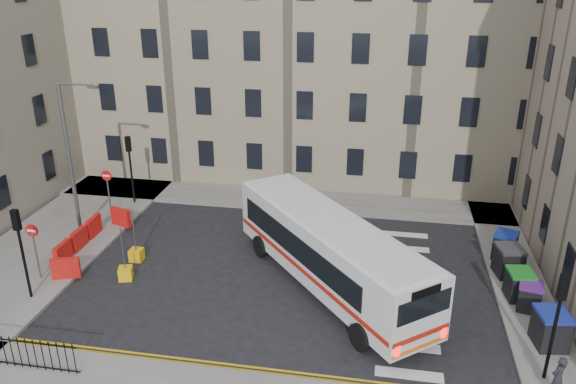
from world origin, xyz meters
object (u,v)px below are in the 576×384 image
(wheelie_bin_a, at_px, (551,328))
(wheelie_bin_c, at_px, (519,284))
(streetlamp, at_px, (69,159))
(bollard_yellow, at_px, (137,255))
(wheelie_bin_b, at_px, (530,296))
(bus, at_px, (329,250))
(wheelie_bin_e, at_px, (505,245))
(pedestrian, at_px, (558,378))
(bollard_chevron, at_px, (126,273))
(wheelie_bin_d, at_px, (508,261))

(wheelie_bin_a, height_order, wheelie_bin_c, wheelie_bin_a)
(streetlamp, relative_size, wheelie_bin_c, 6.27)
(bollard_yellow, bearing_deg, wheelie_bin_b, -3.87)
(streetlamp, relative_size, bus, 0.74)
(wheelie_bin_b, bearing_deg, bollard_yellow, -170.73)
(wheelie_bin_a, relative_size, wheelie_bin_b, 1.16)
(streetlamp, bearing_deg, wheelie_bin_b, -8.20)
(wheelie_bin_e, height_order, pedestrian, pedestrian)
(streetlamp, distance_m, wheelie_bin_e, 22.01)
(pedestrian, bearing_deg, bollard_yellow, -59.64)
(pedestrian, relative_size, bollard_yellow, 2.65)
(bollard_yellow, bearing_deg, wheelie_bin_e, 10.23)
(wheelie_bin_e, bearing_deg, bus, -132.25)
(streetlamp, bearing_deg, pedestrian, -21.26)
(wheelie_bin_a, distance_m, bollard_chevron, 17.99)
(wheelie_bin_c, distance_m, bollard_chevron, 17.42)
(wheelie_bin_e, height_order, bollard_chevron, wheelie_bin_e)
(wheelie_bin_c, bearing_deg, wheelie_bin_a, -87.44)
(wheelie_bin_b, bearing_deg, bollard_chevron, -165.13)
(wheelie_bin_a, height_order, wheelie_bin_d, wheelie_bin_a)
(wheelie_bin_b, relative_size, bollard_chevron, 2.08)
(bus, distance_m, pedestrian, 10.02)
(wheelie_bin_c, xyz_separation_m, wheelie_bin_d, (-0.10, 1.95, 0.06))
(wheelie_bin_a, bearing_deg, bollard_chevron, 165.30)
(wheelie_bin_a, xyz_separation_m, pedestrian, (-0.48, -2.89, 0.07))
(wheelie_bin_d, bearing_deg, wheelie_bin_b, -93.12)
(bollard_yellow, bearing_deg, bollard_chevron, -81.76)
(wheelie_bin_c, relative_size, wheelie_bin_d, 0.88)
(streetlamp, height_order, wheelie_bin_e, streetlamp)
(streetlamp, bearing_deg, bollard_yellow, -25.76)
(bus, height_order, wheelie_bin_d, bus)
(bus, bearing_deg, wheelie_bin_e, -13.63)
(wheelie_bin_e, bearing_deg, bollard_yellow, -147.89)
(streetlamp, relative_size, wheelie_bin_a, 5.60)
(bollard_chevron, bearing_deg, bollard_yellow, 98.24)
(wheelie_bin_d, xyz_separation_m, bollard_chevron, (-17.27, -3.25, -0.57))
(streetlamp, relative_size, pedestrian, 5.12)
(bollard_yellow, height_order, bollard_chevron, same)
(wheelie_bin_a, relative_size, wheelie_bin_c, 1.12)
(wheelie_bin_e, height_order, bollard_yellow, wheelie_bin_e)
(bus, relative_size, wheelie_bin_b, 8.79)
(wheelie_bin_e, relative_size, bollard_yellow, 2.47)
(wheelie_bin_a, xyz_separation_m, wheelie_bin_b, (-0.24, 2.39, -0.13))
(bollard_yellow, bearing_deg, pedestrian, -20.18)
(wheelie_bin_c, relative_size, bollard_chevron, 2.16)
(wheelie_bin_e, bearing_deg, wheelie_bin_b, -64.96)
(wheelie_bin_b, height_order, wheelie_bin_d, wheelie_bin_d)
(wheelie_bin_a, relative_size, wheelie_bin_d, 0.99)
(wheelie_bin_b, height_order, wheelie_bin_c, wheelie_bin_c)
(wheelie_bin_d, xyz_separation_m, bollard_yellow, (-17.52, -1.51, -0.57))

